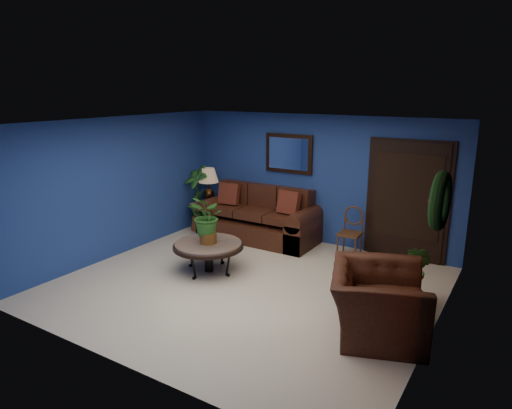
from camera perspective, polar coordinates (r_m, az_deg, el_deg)
The scene contains 18 objects.
floor at distance 7.22m, azimuth -1.15°, elevation -10.03°, with size 5.50×5.50×0.00m, color beige.
wall_back at distance 8.94m, azimuth 7.58°, elevation 3.09°, with size 5.50×0.04×2.50m, color navy.
wall_left at distance 8.58m, azimuth -16.80°, elevation 2.11°, with size 0.04×5.00×2.50m, color navy.
wall_right_brick at distance 5.83m, azimuth 22.12°, elevation -4.04°, with size 0.04×5.00×2.50m, color maroon.
ceiling at distance 6.59m, azimuth -1.26°, elevation 10.16°, with size 5.50×5.00×0.02m, color white.
crown_molding at distance 5.60m, azimuth 22.97°, elevation 7.56°, with size 0.03×5.00×0.14m, color white.
wall_mirror at distance 9.09m, azimuth 4.11°, elevation 6.37°, with size 1.02×0.06×0.77m, color #442411.
closet_door at distance 8.41m, azimuth 18.35°, elevation 0.35°, with size 1.44×0.06×2.18m, color black.
wreath at distance 5.77m, azimuth 22.05°, elevation 0.44°, with size 0.72×0.72×0.16m, color black.
sofa at distance 9.27m, azimuth 0.57°, elevation -2.09°, with size 2.39×1.03×1.08m.
coffee_table at distance 7.61m, azimuth -5.97°, elevation -5.19°, with size 1.17×1.17×0.50m.
end_table at distance 9.91m, azimuth -5.86°, elevation -0.47°, with size 0.65×0.65×0.59m.
table_lamp at distance 9.77m, azimuth -5.95°, elevation 2.93°, with size 0.43×0.43×0.71m.
side_chair at distance 8.46m, azimuth 11.83°, elevation -2.93°, with size 0.40×0.40×0.91m.
armchair at distance 5.95m, azimuth 14.96°, elevation -11.70°, with size 1.29×1.13×0.84m, color #472114.
coffee_plant at distance 7.46m, azimuth -6.07°, elevation -1.61°, with size 0.72×0.67×0.79m.
floor_plant at distance 6.83m, azimuth 19.28°, elevation -8.13°, with size 0.49×0.44×0.88m.
tall_plant at distance 9.78m, azimuth -7.31°, elevation 1.10°, with size 0.70×0.58×1.40m.
Camera 1 is at (3.60, -5.50, 2.99)m, focal length 32.00 mm.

